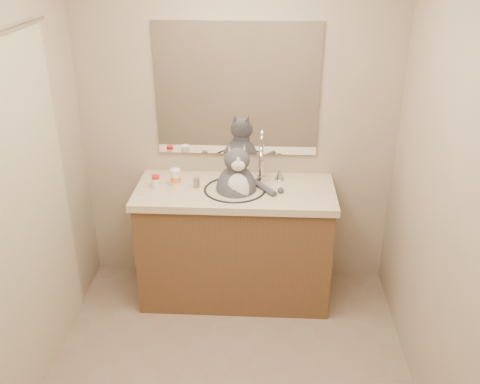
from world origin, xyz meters
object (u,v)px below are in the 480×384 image
object	(u,v)px
pill_bottle_redcap	(156,182)
grey_canister	(196,183)
pill_bottle_orange	(176,178)
cat	(237,187)

from	to	relation	value
pill_bottle_redcap	grey_canister	distance (m)	0.27
pill_bottle_redcap	pill_bottle_orange	size ratio (longest dim) A/B	0.78
cat	grey_canister	world-z (taller)	cat
pill_bottle_redcap	pill_bottle_orange	bearing A→B (deg)	22.05
cat	pill_bottle_redcap	world-z (taller)	cat
pill_bottle_redcap	pill_bottle_orange	distance (m)	0.14
cat	pill_bottle_orange	bearing A→B (deg)	162.80
pill_bottle_orange	pill_bottle_redcap	bearing A→B (deg)	-157.95
pill_bottle_redcap	cat	bearing A→B (deg)	-0.02
cat	pill_bottle_orange	size ratio (longest dim) A/B	4.70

